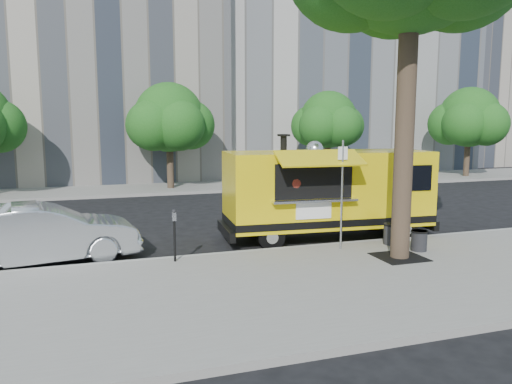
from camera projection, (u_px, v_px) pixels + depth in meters
ground at (269, 245)px, 14.80m from camera, size 120.00×120.00×0.00m
sidewalk at (330, 284)px, 11.03m from camera, size 60.00×6.00×0.15m
curb at (280, 251)px, 13.91m from camera, size 60.00×0.14×0.16m
far_sidewalk at (187, 187)px, 27.49m from camera, size 60.00×5.00×0.15m
building_mid at (315, 39)px, 38.72m from camera, size 20.00×14.00×20.00m
building_right at (490, 73)px, 45.50m from camera, size 16.00×12.00×16.00m
tree_well at (399, 257)px, 12.95m from camera, size 1.20×1.20×0.02m
far_tree_b at (169, 118)px, 25.90m from camera, size 3.60×3.60×5.50m
far_tree_c at (328, 120)px, 28.41m from camera, size 3.24×3.24×5.21m
far_tree_d at (469, 117)px, 31.66m from camera, size 3.78×3.78×5.64m
sign_post at (342, 188)px, 13.56m from camera, size 0.28×0.06×3.00m
parking_meter at (174, 229)px, 12.47m from camera, size 0.11×0.11×1.33m
food_truck at (327, 191)px, 15.35m from camera, size 6.72×3.27×3.25m
sedan at (44, 234)px, 12.79m from camera, size 4.93×2.33×1.56m
trash_bin_left at (392, 233)px, 14.29m from camera, size 0.50×0.50×0.60m
trash_bin_right at (419, 240)px, 13.58m from camera, size 0.46×0.46×0.56m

